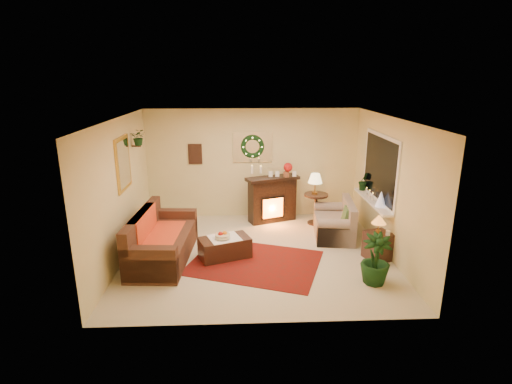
{
  "coord_description": "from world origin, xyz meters",
  "views": [
    {
      "loc": [
        -0.33,
        -7.08,
        3.33
      ],
      "look_at": [
        0.0,
        0.35,
        1.15
      ],
      "focal_mm": 28.0,
      "sensor_mm": 36.0,
      "label": 1
    }
  ],
  "objects_px": {
    "loveseat": "(334,217)",
    "fireplace": "(272,198)",
    "end_table_square": "(378,245)",
    "side_table_round": "(315,210)",
    "coffee_table": "(225,247)",
    "sofa": "(163,237)"
  },
  "relations": [
    {
      "from": "loveseat",
      "to": "end_table_square",
      "type": "bearing_deg",
      "value": -56.56
    },
    {
      "from": "loveseat",
      "to": "end_table_square",
      "type": "distance_m",
      "value": 1.3
    },
    {
      "from": "side_table_round",
      "to": "sofa",
      "type": "bearing_deg",
      "value": -152.03
    },
    {
      "from": "side_table_round",
      "to": "end_table_square",
      "type": "distance_m",
      "value": 2.07
    },
    {
      "from": "sofa",
      "to": "loveseat",
      "type": "bearing_deg",
      "value": 19.15
    },
    {
      "from": "loveseat",
      "to": "side_table_round",
      "type": "height_order",
      "value": "loveseat"
    },
    {
      "from": "side_table_round",
      "to": "end_table_square",
      "type": "relative_size",
      "value": 1.37
    },
    {
      "from": "loveseat",
      "to": "coffee_table",
      "type": "xyz_separation_m",
      "value": [
        -2.3,
        -0.97,
        -0.21
      ]
    },
    {
      "from": "end_table_square",
      "to": "coffee_table",
      "type": "height_order",
      "value": "end_table_square"
    },
    {
      "from": "sofa",
      "to": "end_table_square",
      "type": "height_order",
      "value": "sofa"
    },
    {
      "from": "end_table_square",
      "to": "fireplace",
      "type": "bearing_deg",
      "value": 130.3
    },
    {
      "from": "sofa",
      "to": "end_table_square",
      "type": "xyz_separation_m",
      "value": [
        4.02,
        -0.2,
        -0.16
      ]
    },
    {
      "from": "fireplace",
      "to": "loveseat",
      "type": "relative_size",
      "value": 0.82
    },
    {
      "from": "fireplace",
      "to": "loveseat",
      "type": "bearing_deg",
      "value": -58.82
    },
    {
      "from": "loveseat",
      "to": "end_table_square",
      "type": "height_order",
      "value": "loveseat"
    },
    {
      "from": "sofa",
      "to": "loveseat",
      "type": "height_order",
      "value": "sofa"
    },
    {
      "from": "loveseat",
      "to": "coffee_table",
      "type": "distance_m",
      "value": 2.51
    },
    {
      "from": "fireplace",
      "to": "end_table_square",
      "type": "xyz_separation_m",
      "value": [
        1.81,
        -2.14,
        -0.28
      ]
    },
    {
      "from": "sofa",
      "to": "end_table_square",
      "type": "bearing_deg",
      "value": 0.76
    },
    {
      "from": "loveseat",
      "to": "fireplace",
      "type": "bearing_deg",
      "value": 149.01
    },
    {
      "from": "end_table_square",
      "to": "coffee_table",
      "type": "bearing_deg",
      "value": 176.31
    },
    {
      "from": "side_table_round",
      "to": "fireplace",
      "type": "bearing_deg",
      "value": 166.44
    }
  ]
}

